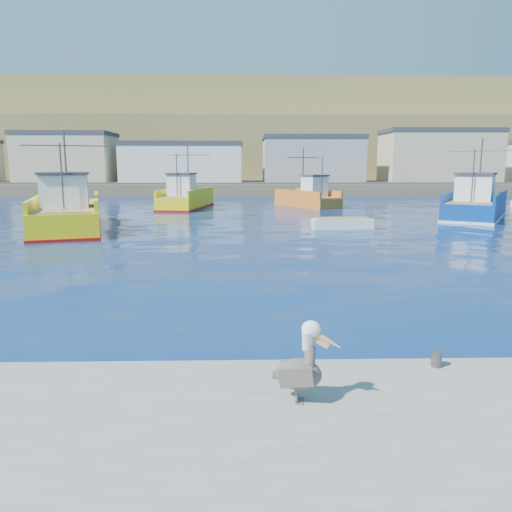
{
  "coord_description": "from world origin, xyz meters",
  "views": [
    {
      "loc": [
        -0.64,
        -12.25,
        4.28
      ],
      "look_at": [
        -0.25,
        3.94,
        1.3
      ],
      "focal_mm": 35.0,
      "sensor_mm": 36.0,
      "label": 1
    }
  ],
  "objects_px": {
    "trawler_yellow_b": "(185,199)",
    "trawler_blue": "(475,205)",
    "trawler_yellow_a": "(68,214)",
    "skiff_mid": "(342,224)",
    "boat_orange": "(309,197)",
    "pelican": "(301,367)"
  },
  "relations": [
    {
      "from": "trawler_blue",
      "to": "skiff_mid",
      "type": "distance_m",
      "value": 13.77
    },
    {
      "from": "trawler_blue",
      "to": "pelican",
      "type": "bearing_deg",
      "value": -118.77
    },
    {
      "from": "trawler_blue",
      "to": "boat_orange",
      "type": "bearing_deg",
      "value": 137.03
    },
    {
      "from": "trawler_yellow_a",
      "to": "skiff_mid",
      "type": "relative_size",
      "value": 3.09
    },
    {
      "from": "trawler_yellow_b",
      "to": "skiff_mid",
      "type": "relative_size",
      "value": 2.45
    },
    {
      "from": "trawler_yellow_b",
      "to": "boat_orange",
      "type": "bearing_deg",
      "value": 6.57
    },
    {
      "from": "pelican",
      "to": "trawler_blue",
      "type": "bearing_deg",
      "value": 61.23
    },
    {
      "from": "skiff_mid",
      "to": "trawler_blue",
      "type": "bearing_deg",
      "value": 28.16
    },
    {
      "from": "boat_orange",
      "to": "pelican",
      "type": "relative_size",
      "value": 5.91
    },
    {
      "from": "trawler_yellow_b",
      "to": "skiff_mid",
      "type": "xyz_separation_m",
      "value": [
        12.51,
        -16.34,
        -0.67
      ]
    },
    {
      "from": "trawler_yellow_b",
      "to": "pelican",
      "type": "distance_m",
      "value": 42.98
    },
    {
      "from": "boat_orange",
      "to": "trawler_blue",
      "type": "bearing_deg",
      "value": -42.97
    },
    {
      "from": "trawler_yellow_b",
      "to": "trawler_blue",
      "type": "relative_size",
      "value": 0.89
    },
    {
      "from": "trawler_blue",
      "to": "boat_orange",
      "type": "xyz_separation_m",
      "value": [
        -12.12,
        11.29,
        -0.02
      ]
    },
    {
      "from": "boat_orange",
      "to": "skiff_mid",
      "type": "xyz_separation_m",
      "value": [
        -0.01,
        -17.78,
        -0.72
      ]
    },
    {
      "from": "trawler_yellow_b",
      "to": "trawler_yellow_a",
      "type": "bearing_deg",
      "value": -109.44
    },
    {
      "from": "trawler_yellow_a",
      "to": "pelican",
      "type": "relative_size",
      "value": 9.3
    },
    {
      "from": "trawler_yellow_b",
      "to": "pelican",
      "type": "bearing_deg",
      "value": -80.98
    },
    {
      "from": "skiff_mid",
      "to": "pelican",
      "type": "height_order",
      "value": "pelican"
    },
    {
      "from": "trawler_yellow_a",
      "to": "trawler_blue",
      "type": "relative_size",
      "value": 1.12
    },
    {
      "from": "trawler_yellow_a",
      "to": "trawler_yellow_b",
      "type": "relative_size",
      "value": 1.26
    },
    {
      "from": "trawler_blue",
      "to": "skiff_mid",
      "type": "xyz_separation_m",
      "value": [
        -12.13,
        -6.49,
        -0.74
      ]
    }
  ]
}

